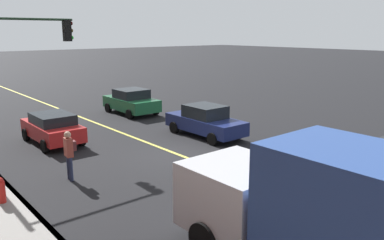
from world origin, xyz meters
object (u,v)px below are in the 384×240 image
Objects in this scene: car_red at (52,128)px; fire_hydrant at (1,193)px; traffic_light_mast at (10,59)px; car_navy at (205,121)px; car_green at (131,101)px; pedestrian_with_backpack at (69,152)px; truck_blue at (378,236)px.

fire_hydrant is (-5.83, 3.77, -0.29)m from car_red.
traffic_light_mast is at bearing 123.92° from car_red.
car_green reaches higher than car_navy.
car_red is 5.20m from pedestrian_with_backpack.
truck_blue reaches higher than car_green.
car_red is at bearing -56.08° from traffic_light_mast.
truck_blue is 10.18m from fire_hydrant.
fire_hydrant is at bearing 147.13° from car_red.
car_navy is 10.39m from fire_hydrant.
car_navy is 13.12m from truck_blue.
truck_blue is 4.63× the size of pedestrian_with_backpack.
traffic_light_mast reaches higher than car_red.
traffic_light_mast is at bearing 120.01° from car_green.
car_green is at bearing -61.23° from car_red.
pedestrian_with_backpack reaches higher than car_navy.
truck_blue reaches higher than fire_hydrant.
pedestrian_with_backpack is (-5.03, 1.28, 0.29)m from car_red.
traffic_light_mast is (3.74, 0.64, 3.04)m from pedestrian_with_backpack.
car_red is at bearing 118.77° from car_green.
fire_hydrant is at bearing 132.56° from car_green.
traffic_light_mast reaches higher than fire_hydrant.
fire_hydrant is at bearing 22.97° from truck_blue.
car_navy is 1.09× the size of car_green.
pedestrian_with_backpack is (-8.56, 7.71, 0.25)m from car_green.
traffic_light_mast is at bearing 74.36° from car_navy.
car_red is at bearing 0.68° from truck_blue.
traffic_light_mast is (-4.82, 8.35, 3.29)m from car_green.
truck_blue is 8.81× the size of fire_hydrant.
car_red is 2.16× the size of pedestrian_with_backpack.
traffic_light_mast is 6.33× the size of fire_hydrant.
car_red is 15.17m from truck_blue.
truck_blue is (-15.15, -0.18, 0.88)m from car_red.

